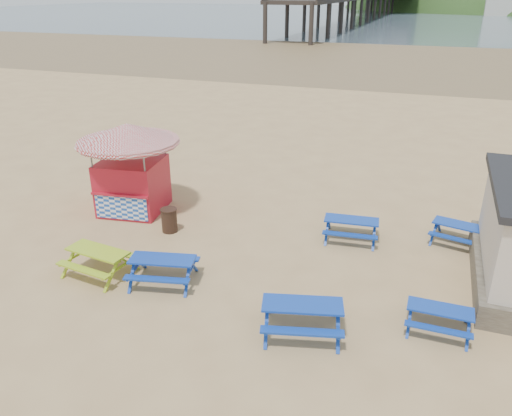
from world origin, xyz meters
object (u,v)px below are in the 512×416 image
at_px(picnic_table_yellow, 99,262).
at_px(litter_bin, 169,220).
at_px(picnic_table_blue_b, 351,229).
at_px(ice_cream_kiosk, 130,157).

bearing_deg(picnic_table_yellow, litter_bin, 87.27).
relative_size(picnic_table_blue_b, picnic_table_yellow, 0.93).
height_order(picnic_table_blue_b, picnic_table_yellow, picnic_table_yellow).
relative_size(picnic_table_blue_b, ice_cream_kiosk, 0.45).
bearing_deg(picnic_table_blue_b, picnic_table_yellow, -150.33).
height_order(picnic_table_blue_b, litter_bin, litter_bin).
xyz_separation_m(picnic_table_blue_b, ice_cream_kiosk, (-8.43, -0.33, 1.80)).
distance_m(ice_cream_kiosk, litter_bin, 3.08).
bearing_deg(litter_bin, ice_cream_kiosk, 150.87).
height_order(picnic_table_yellow, ice_cream_kiosk, ice_cream_kiosk).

